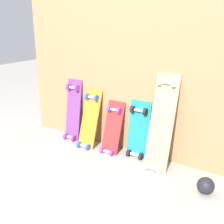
# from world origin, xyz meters

# --- Properties ---
(ground_plane) EXTENTS (12.00, 12.00, 0.00)m
(ground_plane) POSITION_xyz_m (0.00, 0.00, 0.00)
(ground_plane) COLOR #9E9991
(plywood_wall_panel) EXTENTS (2.38, 0.04, 1.62)m
(plywood_wall_panel) POSITION_xyz_m (0.00, 0.07, 0.81)
(plywood_wall_panel) COLOR #99724C
(plywood_wall_panel) RESTS_ON ground
(skateboard_purple) EXTENTS (0.20, 0.19, 0.76)m
(skateboard_purple) POSITION_xyz_m (-0.57, -0.02, 0.32)
(skateboard_purple) COLOR #6B338C
(skateboard_purple) RESTS_ON ground
(skateboard_orange) EXTENTS (0.20, 0.27, 0.69)m
(skateboard_orange) POSITION_xyz_m (-0.30, -0.08, 0.28)
(skateboard_orange) COLOR orange
(skateboard_orange) RESTS_ON ground
(skateboard_red) EXTENTS (0.20, 0.24, 0.60)m
(skateboard_red) POSITION_xyz_m (-0.01, -0.06, 0.23)
(skateboard_red) COLOR #B22626
(skateboard_red) RESTS_ON ground
(skateboard_teal) EXTENTS (0.23, 0.16, 0.64)m
(skateboard_teal) POSITION_xyz_m (0.28, -0.01, 0.26)
(skateboard_teal) COLOR #197A7F
(skateboard_teal) RESTS_ON ground
(skateboard_natural) EXTENTS (0.23, 0.31, 0.95)m
(skateboard_natural) POSITION_xyz_m (0.55, -0.09, 0.41)
(skateboard_natural) COLOR tan
(skateboard_natural) RESTS_ON ground
(rubber_ball) EXTENTS (0.14, 0.14, 0.14)m
(rubber_ball) POSITION_xyz_m (1.06, -0.30, 0.07)
(rubber_ball) COLOR black
(rubber_ball) RESTS_ON ground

